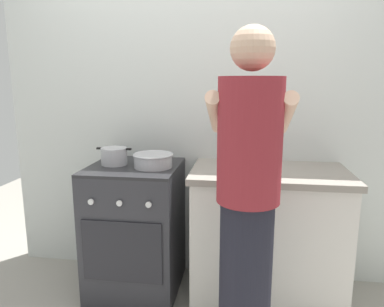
{
  "coord_description": "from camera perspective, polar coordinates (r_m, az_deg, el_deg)",
  "views": [
    {
      "loc": [
        0.37,
        -2.12,
        1.46
      ],
      "look_at": [
        0.05,
        0.12,
        1.0
      ],
      "focal_mm": 33.45,
      "sensor_mm": 36.0,
      "label": 1
    }
  ],
  "objects": [
    {
      "name": "ground",
      "position": [
        2.6,
        -1.59,
        -22.68
      ],
      "size": [
        6.0,
        6.0,
        0.0
      ],
      "primitive_type": "plane",
      "color": "gray"
    },
    {
      "name": "back_wall",
      "position": [
        2.63,
        4.45,
        6.88
      ],
      "size": [
        3.2,
        0.1,
        2.5
      ],
      "color": "silver",
      "rests_on": "ground"
    },
    {
      "name": "countertop",
      "position": [
        2.49,
        11.87,
        -12.66
      ],
      "size": [
        1.0,
        0.6,
        0.9
      ],
      "color": "silver",
      "rests_on": "ground"
    },
    {
      "name": "stove_range",
      "position": [
        2.58,
        -8.91,
        -11.67
      ],
      "size": [
        0.6,
        0.62,
        0.9
      ],
      "color": "#2D2D33",
      "rests_on": "ground"
    },
    {
      "name": "pot",
      "position": [
        2.48,
        -12.31,
        -0.43
      ],
      "size": [
        0.24,
        0.18,
        0.12
      ],
      "color": "#B2B2B7",
      "rests_on": "stove_range"
    },
    {
      "name": "mixing_bowl",
      "position": [
        2.37,
        -6.22,
        -0.99
      ],
      "size": [
        0.27,
        0.27,
        0.09
      ],
      "color": "#B7B7BC",
      "rests_on": "stove_range"
    },
    {
      "name": "utensil_crock",
      "position": [
        2.47,
        7.09,
        0.78
      ],
      "size": [
        0.1,
        0.1,
        0.33
      ],
      "color": "silver",
      "rests_on": "countertop"
    },
    {
      "name": "person",
      "position": [
        1.75,
        8.84,
        -8.66
      ],
      "size": [
        0.41,
        0.5,
        1.7
      ],
      "color": "black",
      "rests_on": "ground"
    }
  ]
}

